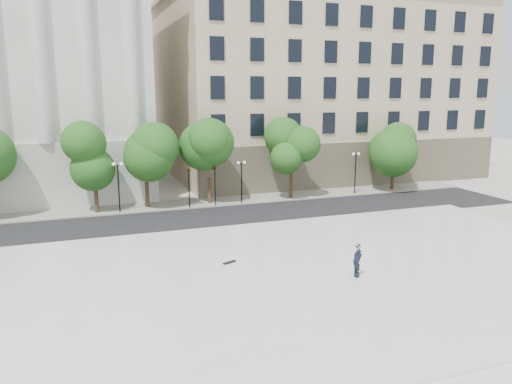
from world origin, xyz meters
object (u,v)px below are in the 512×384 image
Objects in this scene: traffic_light_west at (189,168)px; skateboard at (229,262)px; traffic_light_east at (215,167)px; person_lying at (356,273)px.

traffic_light_west is 16.67m from skateboard.
traffic_light_east is 17.00m from skateboard.
traffic_light_east reaches higher than person_lying.
person_lying is at bearing -77.38° from traffic_light_west.
traffic_light_west is at bearing 64.42° from skateboard.
person_lying is 2.19× the size of skateboard.
traffic_light_west is 21.56m from person_lying.
person_lying is at bearing -83.80° from traffic_light_east.
traffic_light_east is at bearing 56.18° from skateboard.
skateboard is (-3.60, -16.31, -3.15)m from traffic_light_east.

